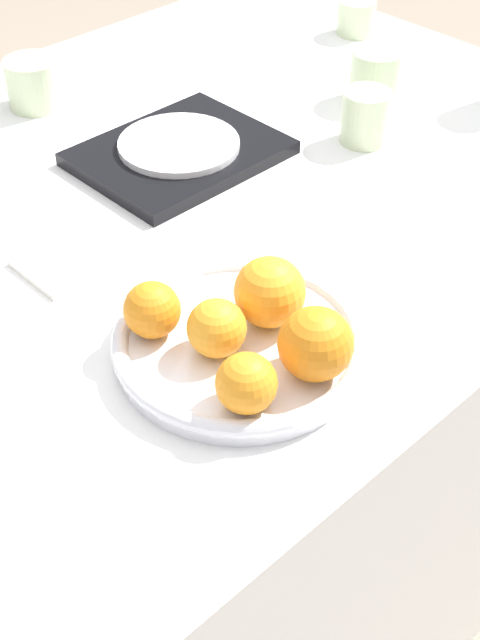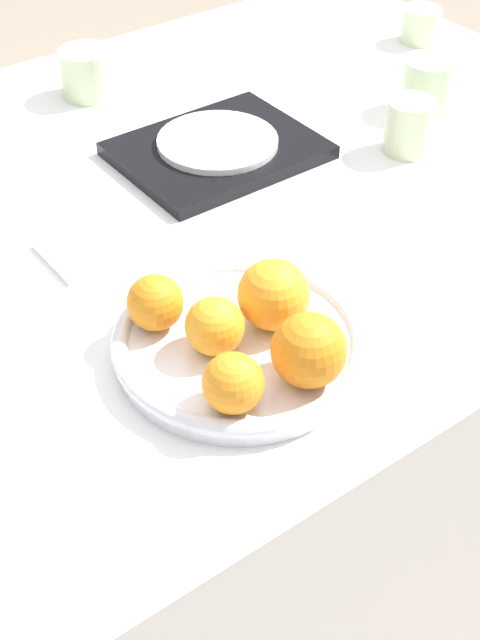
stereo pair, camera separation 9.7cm
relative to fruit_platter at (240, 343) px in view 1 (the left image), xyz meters
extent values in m
plane|color=gray|center=(0.15, 0.31, -0.79)|extent=(12.00, 12.00, 0.00)
cube|color=white|center=(0.15, 0.31, -0.40)|extent=(1.47, 1.06, 0.78)
cylinder|color=silver|center=(0.00, 0.00, -0.01)|extent=(0.28, 0.28, 0.02)
torus|color=silver|center=(0.00, 0.00, 0.01)|extent=(0.29, 0.29, 0.02)
sphere|color=orange|center=(0.05, 0.00, 0.05)|extent=(0.08, 0.08, 0.08)
sphere|color=orange|center=(-0.07, -0.08, 0.04)|extent=(0.06, 0.06, 0.06)
sphere|color=orange|center=(-0.03, 0.00, 0.04)|extent=(0.07, 0.07, 0.07)
sphere|color=orange|center=(0.02, -0.09, 0.05)|extent=(0.08, 0.08, 0.08)
sphere|color=orange|center=(-0.06, 0.08, 0.04)|extent=(0.06, 0.06, 0.06)
cube|color=black|center=(0.23, 0.37, -0.01)|extent=(0.28, 0.22, 0.02)
cylinder|color=white|center=(0.23, 0.37, 0.01)|extent=(0.18, 0.18, 0.01)
cylinder|color=beige|center=(0.47, 0.22, 0.02)|extent=(0.07, 0.07, 0.08)
cylinder|color=beige|center=(0.59, 0.29, 0.03)|extent=(0.08, 0.08, 0.08)
cylinder|color=beige|center=(0.18, 0.66, 0.02)|extent=(0.09, 0.09, 0.08)
cylinder|color=beige|center=(0.77, 0.49, 0.01)|extent=(0.07, 0.07, 0.06)
cube|color=silver|center=(-0.04, 0.27, -0.01)|extent=(0.12, 0.10, 0.01)
camera|label=1|loc=(-0.51, -0.53, 0.66)|focal=50.00mm
camera|label=2|loc=(-0.44, -0.59, 0.66)|focal=50.00mm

